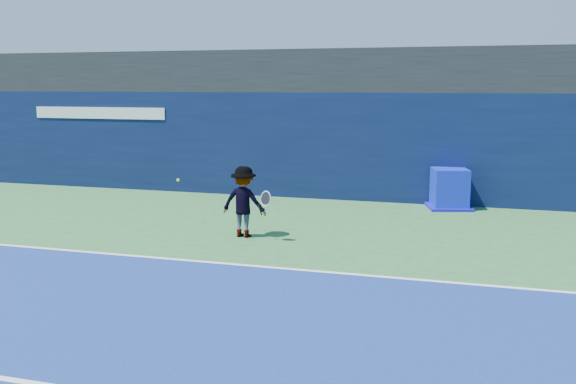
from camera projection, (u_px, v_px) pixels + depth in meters
name	position (u px, v px, depth m)	size (l,w,h in m)	color
ground	(145.00, 322.00, 8.81)	(80.00, 80.00, 0.00)	#306C36
baseline	(226.00, 264.00, 11.64)	(24.00, 0.10, 0.01)	white
stadium_band	(331.00, 72.00, 19.09)	(36.00, 3.00, 1.20)	black
back_wall_assembly	(323.00, 145.00, 18.49)	(36.00, 1.03, 3.00)	#0A1437
equipment_cart	(449.00, 190.00, 16.83)	(1.34, 1.34, 1.05)	#0E1CC4
tennis_player	(244.00, 202.00, 13.64)	(1.23, 0.69, 1.52)	silver
tennis_ball	(178.00, 180.00, 14.89)	(0.07, 0.07, 0.07)	#D0F41B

